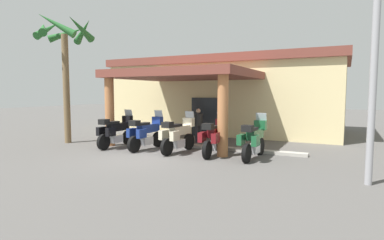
% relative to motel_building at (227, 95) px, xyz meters
% --- Properties ---
extents(ground_plane, '(80.00, 80.00, 0.00)m').
position_rel_motel_building_xyz_m(ground_plane, '(-0.07, -9.19, -2.25)').
color(ground_plane, '#514F4C').
extents(motel_building, '(13.94, 11.99, 4.42)m').
position_rel_motel_building_xyz_m(motel_building, '(0.00, 0.00, 0.00)').
color(motel_building, beige).
rests_on(motel_building, ground_plane).
extents(motorcycle_black, '(0.72, 2.21, 1.61)m').
position_rel_motel_building_xyz_m(motorcycle_black, '(-2.34, -7.94, -1.56)').
color(motorcycle_black, black).
rests_on(motorcycle_black, ground_plane).
extents(motorcycle_blue, '(0.75, 2.21, 1.61)m').
position_rel_motel_building_xyz_m(motorcycle_blue, '(-0.84, -7.84, -1.56)').
color(motorcycle_blue, black).
rests_on(motorcycle_blue, ground_plane).
extents(motorcycle_cream, '(0.76, 2.21, 1.61)m').
position_rel_motel_building_xyz_m(motorcycle_cream, '(0.67, -7.84, -1.56)').
color(motorcycle_cream, black).
rests_on(motorcycle_cream, ground_plane).
extents(motorcycle_maroon, '(0.70, 2.21, 1.61)m').
position_rel_motel_building_xyz_m(motorcycle_maroon, '(2.17, -7.73, -1.56)').
color(motorcycle_maroon, black).
rests_on(motorcycle_maroon, ground_plane).
extents(motorcycle_green, '(0.73, 2.21, 1.61)m').
position_rel_motel_building_xyz_m(motorcycle_green, '(3.67, -7.73, -1.56)').
color(motorcycle_green, black).
rests_on(motorcycle_green, ground_plane).
extents(pedestrian, '(0.33, 0.46, 1.62)m').
position_rel_motel_building_xyz_m(pedestrian, '(0.37, -5.23, -1.32)').
color(pedestrian, black).
rests_on(pedestrian, ground_plane).
extents(palm_tree_roadside, '(2.60, 2.76, 5.93)m').
position_rel_motel_building_xyz_m(palm_tree_roadside, '(-5.25, -7.93, 2.36)').
color(palm_tree_roadside, brown).
rests_on(palm_tree_roadside, ground_plane).
extents(curb_strip, '(9.52, 0.36, 0.12)m').
position_rel_motel_building_xyz_m(curb_strip, '(0.67, -6.51, -2.19)').
color(curb_strip, '#ADA89E').
rests_on(curb_strip, ground_plane).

